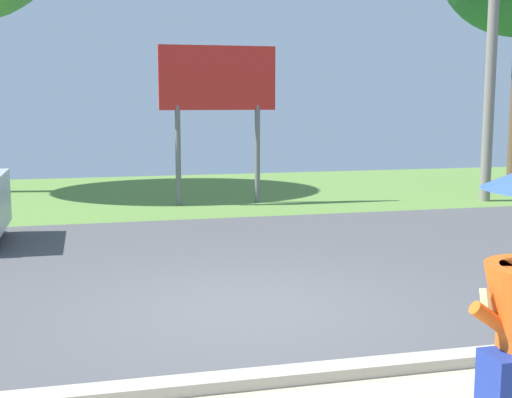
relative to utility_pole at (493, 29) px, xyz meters
name	(u,v)px	position (x,y,z in m)	size (l,w,h in m)	color
ground_plane	(206,256)	(-7.22, -3.92, -3.94)	(40.00, 22.00, 0.20)	#4C4C4F
utility_pole	(493,29)	(0.00, 0.00, 0.00)	(1.80, 0.24, 7.43)	gray
roadside_billboard	(218,90)	(-6.09, 1.01, -1.35)	(2.60, 0.12, 3.50)	slate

